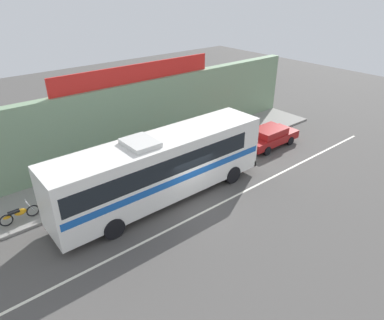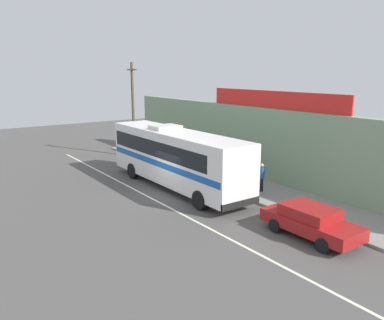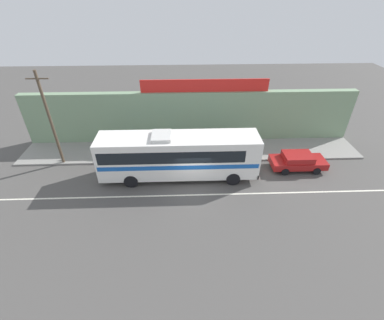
# 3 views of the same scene
# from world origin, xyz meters

# --- Properties ---
(ground_plane) EXTENTS (70.00, 70.00, 0.00)m
(ground_plane) POSITION_xyz_m (0.00, 0.00, 0.00)
(ground_plane) COLOR #4F4C49
(sidewalk_slab) EXTENTS (30.00, 3.60, 0.14)m
(sidewalk_slab) POSITION_xyz_m (0.00, 5.20, 0.07)
(sidewalk_slab) COLOR gray
(sidewalk_slab) RESTS_ON ground_plane
(storefront_facade) EXTENTS (30.00, 0.70, 4.80)m
(storefront_facade) POSITION_xyz_m (0.00, 7.35, 2.40)
(storefront_facade) COLOR gray
(storefront_facade) RESTS_ON ground_plane
(storefront_billboard) EXTENTS (11.20, 0.12, 1.10)m
(storefront_billboard) POSITION_xyz_m (1.27, 7.35, 5.35)
(storefront_billboard) COLOR red
(storefront_billboard) RESTS_ON storefront_facade
(road_center_stripe) EXTENTS (30.00, 0.14, 0.01)m
(road_center_stripe) POSITION_xyz_m (0.00, -0.80, 0.00)
(road_center_stripe) COLOR silver
(road_center_stripe) RESTS_ON ground_plane
(intercity_bus) EXTENTS (11.97, 2.64, 3.78)m
(intercity_bus) POSITION_xyz_m (-1.16, 1.52, 2.07)
(intercity_bus) COLOR white
(intercity_bus) RESTS_ON ground_plane
(parked_car) EXTENTS (4.39, 1.92, 1.37)m
(parked_car) POSITION_xyz_m (8.58, 2.22, 0.74)
(parked_car) COLOR maroon
(parked_car) RESTS_ON ground_plane
(utility_pole) EXTENTS (1.60, 0.22, 7.68)m
(utility_pole) POSITION_xyz_m (-10.89, 3.68, 4.12)
(utility_pole) COLOR brown
(utility_pole) RESTS_ON sidewalk_slab
(motorcycle_blue) EXTENTS (1.83, 0.56, 0.94)m
(motorcycle_blue) POSITION_xyz_m (-5.87, 3.90, 0.57)
(motorcycle_blue) COLOR black
(motorcycle_blue) RESTS_ON sidewalk_slab
(motorcycle_orange) EXTENTS (1.83, 0.56, 0.94)m
(motorcycle_orange) POSITION_xyz_m (-7.68, 4.16, 0.57)
(motorcycle_orange) COLOR black
(motorcycle_orange) RESTS_ON sidewalk_slab
(pedestrian_near_shop) EXTENTS (0.30, 0.48, 1.71)m
(pedestrian_near_shop) POSITION_xyz_m (2.91, 4.91, 1.14)
(pedestrian_near_shop) COLOR black
(pedestrian_near_shop) RESTS_ON sidewalk_slab
(pedestrian_far_right) EXTENTS (0.30, 0.48, 1.57)m
(pedestrian_far_right) POSITION_xyz_m (1.00, 5.33, 1.05)
(pedestrian_far_right) COLOR black
(pedestrian_far_right) RESTS_ON sidewalk_slab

